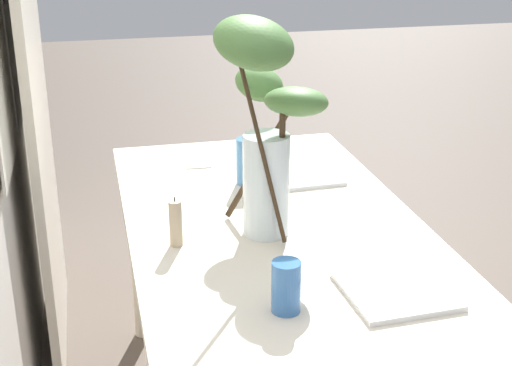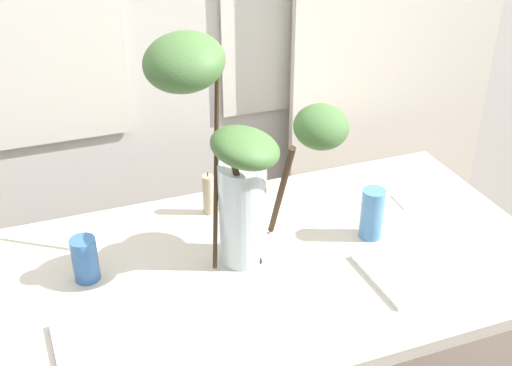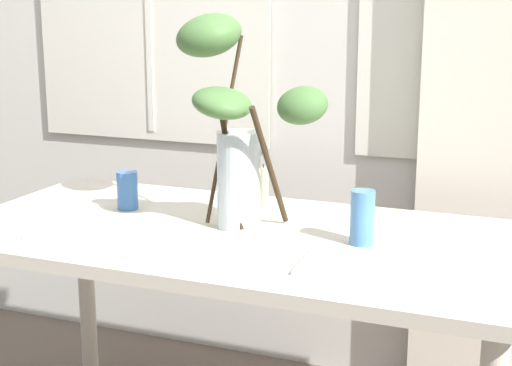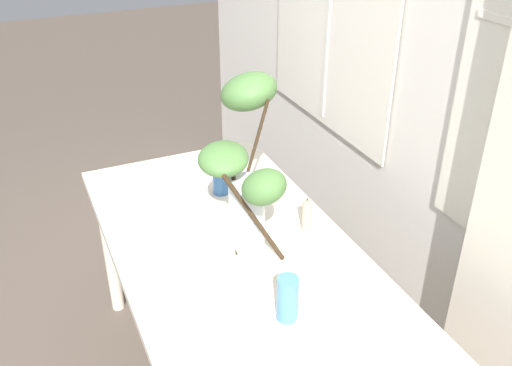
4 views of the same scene
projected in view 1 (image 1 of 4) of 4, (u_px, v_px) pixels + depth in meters
name	position (u px, v px, depth m)	size (l,w,h in m)	color
curtain_sheer_side	(28.00, 23.00, 2.42)	(0.82, 0.03, 2.38)	silver
dining_table	(280.00, 259.00, 2.02)	(1.60, 0.80, 0.74)	beige
vase_with_branches	(266.00, 120.00, 1.85)	(0.52, 0.37, 0.62)	silver
drinking_glass_blue_left	(286.00, 287.00, 1.59)	(0.06, 0.06, 0.12)	#386BAD
drinking_glass_blue_right	(247.00, 161.00, 2.29)	(0.06, 0.06, 0.15)	#4C84BC
plate_square_left	(396.00, 291.00, 1.68)	(0.23, 0.23, 0.01)	white
plate_square_right	(301.00, 175.00, 2.37)	(0.23, 0.23, 0.01)	white
napkin_folded	(196.00, 160.00, 2.51)	(0.15, 0.09, 0.00)	silver
pillar_candle	(176.00, 223.00, 1.89)	(0.03, 0.03, 0.13)	tan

